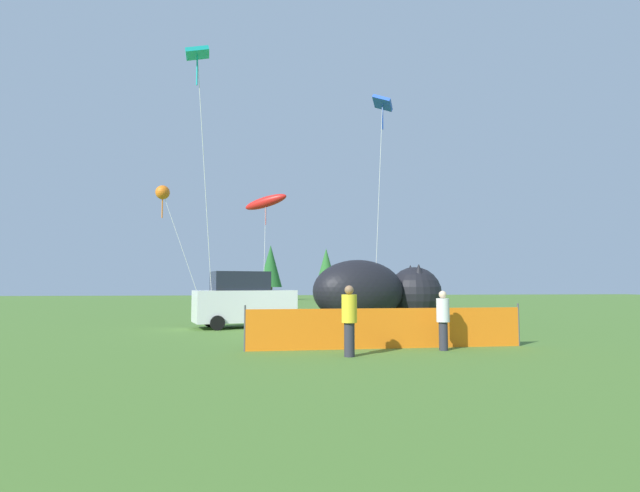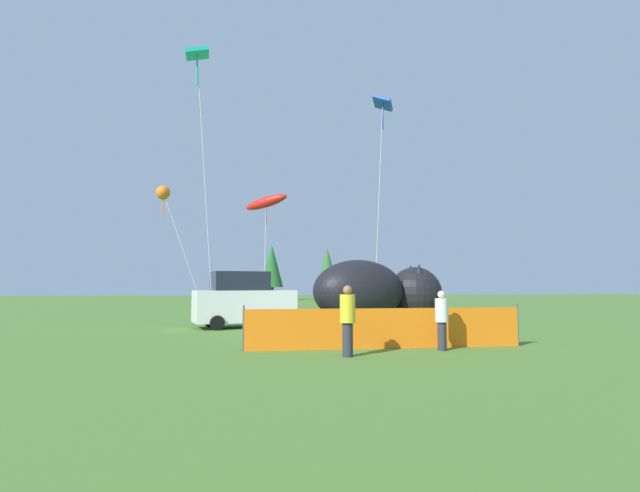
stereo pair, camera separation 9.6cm
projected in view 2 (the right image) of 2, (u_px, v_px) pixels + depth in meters
ground_plane at (311, 335)px, 17.39m from camera, size 120.00×120.00×0.00m
parked_car at (243, 301)px, 20.37m from camera, size 4.31×2.61×2.28m
folding_chair at (421, 319)px, 17.81m from camera, size 0.72×0.72×0.91m
inflatable_cat at (376, 293)px, 23.40m from camera, size 6.81×4.17×2.89m
safety_fence at (386, 328)px, 13.76m from camera, size 7.85×0.25×1.21m
spectator_in_blue_shirt at (442, 318)px, 13.39m from camera, size 0.35×0.35×1.59m
spectator_in_grey_shirt at (348, 318)px, 12.26m from camera, size 0.38×0.38×1.74m
kite_blue_box at (382, 108)px, 24.03m from camera, size 1.24×1.24×10.85m
kite_teal_diamond at (198, 60)px, 19.71m from camera, size 1.27×1.02×11.07m
kite_red_lizard at (266, 202)px, 28.14m from camera, size 2.62×3.04×6.99m
kite_orange_flower at (163, 193)px, 25.15m from camera, size 2.69×0.77×6.73m
horizon_tree_east at (272, 266)px, 53.55m from camera, size 2.49×2.49×5.94m
horizon_tree_west at (327, 268)px, 52.69m from camera, size 2.32×2.32×5.53m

